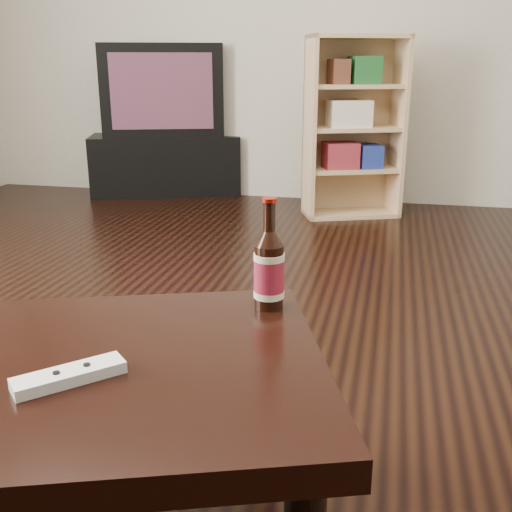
% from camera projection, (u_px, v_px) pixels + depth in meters
% --- Properties ---
extents(floor, '(5.00, 6.00, 0.01)m').
position_uv_depth(floor, '(135.00, 403.00, 1.80)').
color(floor, black).
rests_on(floor, ground).
extents(wall_back, '(5.00, 0.02, 2.70)m').
position_uv_depth(wall_back, '(300.00, 8.00, 4.18)').
color(wall_back, '#B9B3A4').
rests_on(wall_back, ground).
extents(tv_stand, '(1.26, 0.91, 0.45)m').
position_uv_depth(tv_stand, '(167.00, 163.00, 4.75)').
color(tv_stand, black).
rests_on(tv_stand, floor).
extents(tv, '(1.02, 0.82, 0.67)m').
position_uv_depth(tv, '(163.00, 90.00, 4.58)').
color(tv, black).
rests_on(tv, tv_stand).
extents(bookshelf, '(0.68, 0.49, 1.15)m').
position_uv_depth(bookshelf, '(352.00, 125.00, 3.89)').
color(bookshelf, tan).
rests_on(bookshelf, floor).
extents(coffee_table, '(1.33, 1.03, 0.44)m').
position_uv_depth(coffee_table, '(12.00, 395.00, 1.11)').
color(coffee_table, black).
rests_on(coffee_table, floor).
extents(beer_bottle, '(0.09, 0.09, 0.25)m').
position_uv_depth(beer_bottle, '(269.00, 270.00, 1.34)').
color(beer_bottle, black).
rests_on(beer_bottle, coffee_table).
extents(remote, '(0.17, 0.18, 0.02)m').
position_uv_depth(remote, '(69.00, 376.00, 1.04)').
color(remote, silver).
rests_on(remote, coffee_table).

